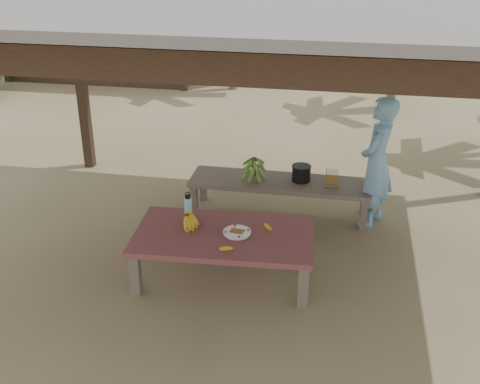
% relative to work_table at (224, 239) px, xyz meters
% --- Properties ---
extents(ground, '(80.00, 80.00, 0.00)m').
position_rel_work_table_xyz_m(ground, '(0.24, 0.23, -0.43)').
color(ground, brown).
rests_on(ground, ground).
extents(work_table, '(1.85, 1.10, 0.50)m').
position_rel_work_table_xyz_m(work_table, '(0.00, 0.00, 0.00)').
color(work_table, brown).
rests_on(work_table, ground).
extents(bench, '(2.20, 0.61, 0.45)m').
position_rel_work_table_xyz_m(bench, '(0.39, 1.49, -0.04)').
color(bench, brown).
rests_on(bench, ground).
extents(ripe_banana_bunch, '(0.29, 0.26, 0.16)m').
position_rel_work_table_xyz_m(ripe_banana_bunch, '(-0.42, 0.07, 0.14)').
color(ripe_banana_bunch, gold).
rests_on(ripe_banana_bunch, work_table).
extents(plate, '(0.28, 0.28, 0.04)m').
position_rel_work_table_xyz_m(plate, '(0.13, 0.01, 0.08)').
color(plate, white).
rests_on(plate, work_table).
extents(loose_banana_front, '(0.15, 0.12, 0.04)m').
position_rel_work_table_xyz_m(loose_banana_front, '(0.09, -0.32, 0.09)').
color(loose_banana_front, gold).
rests_on(loose_banana_front, work_table).
extents(loose_banana_side, '(0.13, 0.13, 0.04)m').
position_rel_work_table_xyz_m(loose_banana_side, '(0.42, 0.17, 0.09)').
color(loose_banana_side, gold).
rests_on(loose_banana_side, work_table).
extents(water_flask, '(0.08, 0.08, 0.30)m').
position_rel_work_table_xyz_m(water_flask, '(-0.44, 0.27, 0.19)').
color(water_flask, '#40B5CA').
rests_on(water_flask, work_table).
extents(green_banana_stalk, '(0.26, 0.26, 0.30)m').
position_rel_work_table_xyz_m(green_banana_stalk, '(0.06, 1.49, 0.16)').
color(green_banana_stalk, '#598C2D').
rests_on(green_banana_stalk, bench).
extents(cooking_pot, '(0.22, 0.22, 0.19)m').
position_rel_work_table_xyz_m(cooking_pot, '(0.64, 1.54, 0.11)').
color(cooking_pot, black).
rests_on(cooking_pot, bench).
extents(skewer_rack, '(0.18, 0.08, 0.24)m').
position_rel_work_table_xyz_m(skewer_rack, '(1.01, 1.44, 0.14)').
color(skewer_rack, '#A57F47').
rests_on(skewer_rack, bench).
extents(woman, '(0.55, 0.67, 1.58)m').
position_rel_work_table_xyz_m(woman, '(1.51, 1.45, 0.35)').
color(woman, '#689AC4').
rests_on(woman, ground).
extents(hut, '(4.40, 3.43, 2.85)m').
position_rel_work_table_xyz_m(hut, '(-4.26, 8.23, 0.67)').
color(hut, black).
rests_on(hut, ground).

